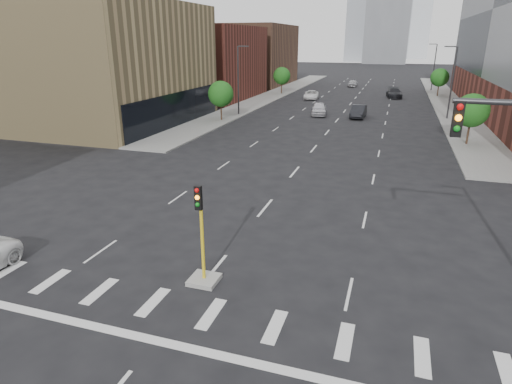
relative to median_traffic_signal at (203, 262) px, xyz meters
The scene contains 19 objects.
sidewalk_left_far 66.75m from the median_traffic_signal, 102.99° to the left, with size 5.00×92.00×0.15m, color gray.
sidewalk_right_far 66.75m from the median_traffic_signal, 77.01° to the left, with size 5.00×92.00×0.15m, color gray.
building_left_mid 41.90m from the median_traffic_signal, 131.55° to the left, with size 20.00×24.00×14.00m, color tan.
building_left_far_a 63.52m from the median_traffic_signal, 115.74° to the left, with size 20.00×22.00×12.00m, color brown.
building_left_far_b 87.64m from the median_traffic_signal, 108.32° to the left, with size 20.00×24.00×13.00m, color brown.
tower_mid 192.19m from the median_traffic_signal, 90.00° to the left, with size 18.00×18.00×44.00m, color slate.
median_traffic_signal is the anchor object (origin of this frame).
streetlight_right_a 48.12m from the median_traffic_signal, 73.76° to the left, with size 1.60×0.22×9.07m.
streetlight_right_b 82.23m from the median_traffic_signal, 80.60° to the left, with size 1.60×0.22×9.07m.
streetlight_left 43.36m from the median_traffic_signal, 108.10° to the left, with size 1.60×0.22×9.07m.
tree_left_near 38.73m from the median_traffic_signal, 111.23° to the left, with size 3.20×3.20×4.85m.
tree_left_far 67.54m from the median_traffic_signal, 101.97° to the left, with size 3.20×3.20×4.85m.
tree_right_near 34.13m from the median_traffic_signal, 65.72° to the left, with size 3.20×3.20×4.85m.
tree_right_far 72.44m from the median_traffic_signal, 78.85° to the left, with size 3.20×3.20×4.85m.
car_near_left 44.45m from the median_traffic_signal, 93.81° to the left, with size 2.00×4.98×1.70m, color silver.
car_mid_right 43.90m from the median_traffic_signal, 86.89° to the left, with size 1.74×4.99×1.65m, color black.
car_far_left 61.17m from the median_traffic_signal, 96.79° to the left, with size 2.41×5.23×1.45m, color white.
car_deep_right 67.58m from the median_traffic_signal, 84.49° to the left, with size 2.37×5.84×1.69m, color black.
car_distant 84.34m from the median_traffic_signal, 91.73° to the left, with size 1.82×4.51×1.54m, color #ADAEB2.
Camera 1 is at (7.03, -5.48, 9.76)m, focal length 30.00 mm.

